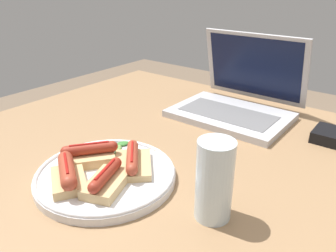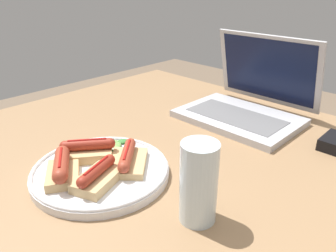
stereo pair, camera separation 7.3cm
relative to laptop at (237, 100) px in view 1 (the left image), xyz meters
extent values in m
cube|color=#93704C|center=(0.15, -0.26, -0.06)|extent=(1.42, 0.89, 0.04)
cylinder|color=#93704C|center=(-0.46, 0.09, -0.43)|extent=(0.06, 0.06, 0.70)
cube|color=#B7B7BC|center=(0.00, -0.04, -0.03)|extent=(0.31, 0.22, 0.02)
cube|color=slate|center=(0.00, -0.05, -0.02)|extent=(0.26, 0.12, 0.00)
cube|color=#B7B7BC|center=(0.00, 0.10, 0.08)|extent=(0.31, 0.06, 0.20)
cube|color=#0C1433|center=(0.00, 0.09, 0.08)|extent=(0.28, 0.05, 0.18)
cylinder|color=silver|center=(-0.04, -0.46, -0.03)|extent=(0.27, 0.27, 0.02)
torus|color=silver|center=(-0.04, -0.46, -0.02)|extent=(0.27, 0.27, 0.01)
cube|color=tan|center=(0.00, -0.50, -0.02)|extent=(0.09, 0.11, 0.02)
cylinder|color=maroon|center=(0.00, -0.50, 0.00)|extent=(0.05, 0.09, 0.02)
sphere|color=maroon|center=(-0.02, -0.46, 0.00)|extent=(0.02, 0.02, 0.02)
sphere|color=maroon|center=(0.01, -0.54, 0.00)|extent=(0.02, 0.02, 0.02)
cylinder|color=red|center=(0.00, -0.50, 0.01)|extent=(0.03, 0.07, 0.00)
cube|color=tan|center=(-0.01, -0.42, -0.02)|extent=(0.12, 0.13, 0.01)
cylinder|color=#9E3D28|center=(-0.01, -0.42, 0.00)|extent=(0.08, 0.09, 0.02)
sphere|color=#9E3D28|center=(0.02, -0.45, 0.00)|extent=(0.02, 0.02, 0.02)
sphere|color=#9E3D28|center=(-0.04, -0.38, 0.00)|extent=(0.02, 0.02, 0.02)
cylinder|color=red|center=(-0.01, -0.42, 0.01)|extent=(0.06, 0.06, 0.01)
cube|color=tan|center=(-0.06, -0.53, -0.02)|extent=(0.11, 0.10, 0.02)
cylinder|color=#9E3D28|center=(-0.06, -0.53, 0.01)|extent=(0.09, 0.07, 0.03)
sphere|color=#9E3D28|center=(-0.03, -0.55, 0.01)|extent=(0.03, 0.03, 0.03)
sphere|color=#9E3D28|center=(-0.10, -0.51, 0.01)|extent=(0.03, 0.03, 0.03)
cylinder|color=red|center=(-0.06, -0.53, 0.02)|extent=(0.07, 0.04, 0.01)
cube|color=tan|center=(-0.09, -0.46, -0.02)|extent=(0.11, 0.11, 0.02)
cylinder|color=maroon|center=(-0.09, -0.46, 0.01)|extent=(0.07, 0.09, 0.02)
sphere|color=maroon|center=(-0.07, -0.42, 0.01)|extent=(0.02, 0.02, 0.02)
sphere|color=maroon|center=(-0.12, -0.49, 0.01)|extent=(0.02, 0.02, 0.02)
cylinder|color=red|center=(-0.09, -0.46, 0.02)|extent=(0.05, 0.06, 0.01)
ellipsoid|color=#2D662D|center=(-0.08, -0.42, -0.02)|extent=(0.02, 0.02, 0.00)
ellipsoid|color=#709E4C|center=(-0.09, -0.38, -0.02)|extent=(0.03, 0.04, 0.01)
ellipsoid|color=#2D662D|center=(-0.07, -0.40, -0.02)|extent=(0.03, 0.03, 0.01)
ellipsoid|color=#709E4C|center=(-0.12, -0.40, -0.02)|extent=(0.03, 0.03, 0.01)
ellipsoid|color=#2D662D|center=(-0.10, -0.40, -0.02)|extent=(0.02, 0.01, 0.00)
ellipsoid|color=#4C8E3D|center=(-0.13, -0.39, -0.02)|extent=(0.02, 0.02, 0.00)
ellipsoid|color=#387A33|center=(-0.10, -0.36, -0.02)|extent=(0.03, 0.04, 0.01)
ellipsoid|color=#709E4C|center=(-0.10, -0.38, -0.02)|extent=(0.03, 0.03, 0.01)
cylinder|color=silver|center=(0.18, -0.43, 0.03)|extent=(0.06, 0.06, 0.14)
camera|label=1|loc=(0.39, -0.81, 0.32)|focal=35.00mm
camera|label=2|loc=(0.44, -0.77, 0.32)|focal=35.00mm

